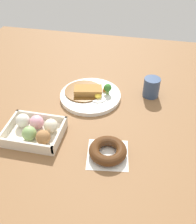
% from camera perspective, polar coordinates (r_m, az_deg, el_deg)
% --- Properties ---
extents(ground_plane, '(1.60, 1.60, 0.00)m').
position_cam_1_polar(ground_plane, '(0.99, -0.46, -1.93)').
color(ground_plane, brown).
extents(curry_plate, '(0.25, 0.25, 0.06)m').
position_cam_1_polar(curry_plate, '(1.10, -1.73, 3.80)').
color(curry_plate, white).
rests_on(curry_plate, ground_plane).
extents(donut_box, '(0.20, 0.16, 0.06)m').
position_cam_1_polar(donut_box, '(0.94, -13.43, -3.88)').
color(donut_box, beige).
rests_on(donut_box, ground_plane).
extents(chocolate_ring_donut, '(0.15, 0.15, 0.04)m').
position_cam_1_polar(chocolate_ring_donut, '(0.86, 2.15, -8.47)').
color(chocolate_ring_donut, white).
rests_on(chocolate_ring_donut, ground_plane).
extents(coffee_mug, '(0.07, 0.07, 0.08)m').
position_cam_1_polar(coffee_mug, '(1.12, 11.56, 5.31)').
color(coffee_mug, '#33476B').
rests_on(coffee_mug, ground_plane).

